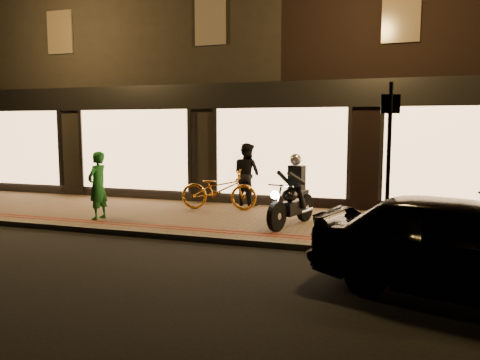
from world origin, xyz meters
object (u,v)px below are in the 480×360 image
Objects in this scene: person_green at (98,186)px; bicycle_gold at (219,190)px; parked_car at (467,246)px; motorcycle at (293,198)px; sign_post at (389,154)px.

bicycle_gold is at bearing 135.38° from person_green.
parked_car is (5.32, -4.62, 0.06)m from bicycle_gold.
bicycle_gold is (-2.26, 1.36, -0.09)m from motorcycle.
sign_post is at bearing 91.25° from person_green.
bicycle_gold is (-4.25, 2.24, -1.15)m from sign_post.
sign_post reaches higher than person_green.
motorcycle is at bearing 101.69° from person_green.
parked_car is (7.58, -2.53, -0.21)m from person_green.
bicycle_gold is 3.09m from person_green.
bicycle_gold is at bearing 65.05° from parked_car.
person_green is (-4.51, -0.73, 0.19)m from motorcycle.
person_green is at bearing 87.54° from parked_car.
parked_car is at bearing -30.38° from motorcycle.
person_green is (-2.25, -2.09, 0.27)m from bicycle_gold.
person_green is at bearing 178.73° from sign_post.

